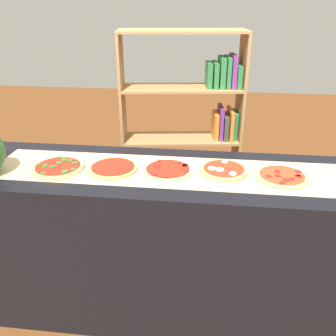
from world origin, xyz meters
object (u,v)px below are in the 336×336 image
pizza_spinach_0 (58,167)px  bookshelf (196,137)px  pizza_mozzarella_3 (224,170)px  pizza_plain_1 (113,168)px  pizza_pepperoni_4 (282,176)px  pizza_pepperoni_2 (168,170)px

pizza_spinach_0 → bookshelf: bearing=53.4°
pizza_mozzarella_3 → bookshelf: bearing=102.1°
bookshelf → pizza_mozzarella_3: bearing=-77.9°
pizza_mozzarella_3 → pizza_plain_1: bearing=-175.7°
pizza_mozzarella_3 → pizza_pepperoni_4: size_ratio=0.94×
pizza_spinach_0 → pizza_mozzarella_3: 0.92m
pizza_plain_1 → pizza_mozzarella_3: bearing=4.3°
pizza_plain_1 → pizza_pepperoni_2: bearing=2.7°
pizza_spinach_0 → pizza_pepperoni_2: (0.61, 0.04, -0.00)m
pizza_pepperoni_2 → pizza_pepperoni_4: pizza_pepperoni_2 is taller
pizza_mozzarella_3 → pizza_pepperoni_4: (0.31, -0.04, -0.00)m
pizza_plain_1 → bookshelf: 1.04m
pizza_plain_1 → pizza_spinach_0: bearing=-174.4°
pizza_plain_1 → bookshelf: bearing=66.1°
pizza_plain_1 → pizza_mozzarella_3: (0.61, 0.05, 0.00)m
pizza_pepperoni_4 → bookshelf: (-0.50, 0.93, -0.15)m
pizza_mozzarella_3 → pizza_pepperoni_4: 0.31m
pizza_pepperoni_2 → pizza_pepperoni_4: size_ratio=0.94×
pizza_mozzarella_3 → bookshelf: 0.93m
pizza_spinach_0 → pizza_plain_1: bearing=5.6°
pizza_mozzarella_3 → pizza_spinach_0: bearing=-175.2°
pizza_pepperoni_2 → bookshelf: bearing=83.1°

